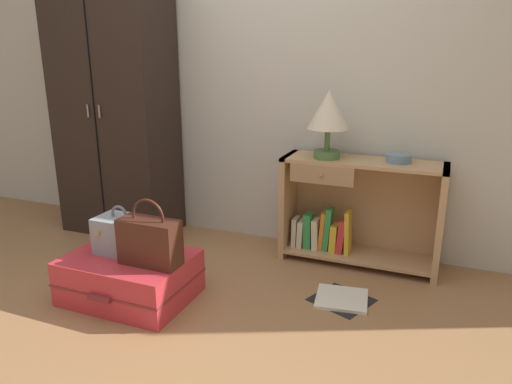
{
  "coord_description": "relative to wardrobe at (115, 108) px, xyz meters",
  "views": [
    {
      "loc": [
        1.26,
        -1.7,
        1.37
      ],
      "look_at": [
        0.23,
        0.83,
        0.55
      ],
      "focal_mm": 33.15,
      "sensor_mm": 36.0,
      "label": 1
    }
  ],
  "objects": [
    {
      "name": "ground_plane",
      "position": [
        1.06,
        -1.2,
        -0.96
      ],
      "size": [
        9.0,
        9.0,
        0.0
      ],
      "primitive_type": "plane",
      "color": "#9E7047"
    },
    {
      "name": "back_wall",
      "position": [
        1.06,
        0.3,
        0.34
      ],
      "size": [
        6.4,
        0.1,
        2.6
      ],
      "primitive_type": "cube",
      "color": "beige",
      "rests_on": "ground_plane"
    },
    {
      "name": "wardrobe",
      "position": [
        0.0,
        0.0,
        0.0
      ],
      "size": [
        0.86,
        0.47,
        1.92
      ],
      "color": "black",
      "rests_on": "ground_plane"
    },
    {
      "name": "bookshelf",
      "position": [
        1.81,
        0.07,
        -0.62
      ],
      "size": [
        1.03,
        0.33,
        0.7
      ],
      "color": "tan",
      "rests_on": "ground_plane"
    },
    {
      "name": "table_lamp",
      "position": [
        1.62,
        0.03,
        0.03
      ],
      "size": [
        0.26,
        0.26,
        0.43
      ],
      "color": "#4C7542",
      "rests_on": "bookshelf"
    },
    {
      "name": "bowl",
      "position": [
        2.06,
        0.08,
        -0.23
      ],
      "size": [
        0.16,
        0.16,
        0.05
      ],
      "primitive_type": "cylinder",
      "color": "slate",
      "rests_on": "bookshelf"
    },
    {
      "name": "suitcase_large",
      "position": [
        0.73,
        -0.91,
        -0.83
      ],
      "size": [
        0.7,
        0.53,
        0.26
      ],
      "color": "#D1333D",
      "rests_on": "ground_plane"
    },
    {
      "name": "train_case",
      "position": [
        0.66,
        -0.88,
        -0.6
      ],
      "size": [
        0.27,
        0.21,
        0.28
      ],
      "color": "#8E99A3",
      "rests_on": "suitcase_large"
    },
    {
      "name": "handbag",
      "position": [
        0.91,
        -0.95,
        -0.57
      ],
      "size": [
        0.33,
        0.14,
        0.37
      ],
      "color": "#472319",
      "rests_on": "suitcase_large"
    },
    {
      "name": "bottle",
      "position": [
        0.25,
        -0.94,
        -0.88
      ],
      "size": [
        0.07,
        0.07,
        0.17
      ],
      "color": "white",
      "rests_on": "ground_plane"
    },
    {
      "name": "open_book_on_floor",
      "position": [
        1.87,
        -0.49,
        -0.95
      ],
      "size": [
        0.39,
        0.38,
        0.02
      ],
      "color": "white",
      "rests_on": "ground_plane"
    }
  ]
}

